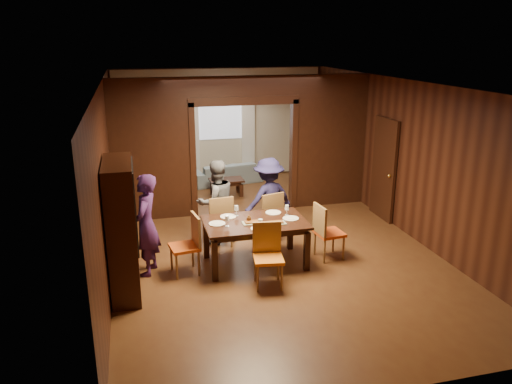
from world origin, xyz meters
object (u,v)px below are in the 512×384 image
object	(u,v)px
coffee_table	(227,187)
hutch	(122,229)
chair_far_r	(267,216)
person_purple	(146,225)
dining_table	(255,243)
person_grey	(216,202)
chair_near	(268,257)
chair_far_l	(219,220)
chair_left	(184,245)
person_navy	(269,199)
chair_right	(330,231)
sofa	(227,173)

from	to	relation	value
coffee_table	hutch	xyz separation A→B (m)	(-2.36, -4.27, 0.80)
coffee_table	chair_far_r	world-z (taller)	chair_far_r
person_purple	dining_table	size ratio (longest dim) A/B	0.99
dining_table	person_grey	bearing A→B (deg)	113.06
chair_near	coffee_table	bearing A→B (deg)	95.15
chair_far_l	chair_far_r	bearing A→B (deg)	174.35
dining_table	chair_far_r	world-z (taller)	chair_far_r
chair_left	hutch	size ratio (longest dim) A/B	0.48
chair_left	chair_near	bearing A→B (deg)	49.52
person_navy	chair_right	xyz separation A→B (m)	(0.78, -1.10, -0.29)
coffee_table	hutch	size ratio (longest dim) A/B	0.40
chair_right	chair_near	size ratio (longest dim) A/B	1.00
chair_near	dining_table	bearing A→B (deg)	98.62
dining_table	hutch	distance (m)	2.23
chair_far_l	chair_near	distance (m)	1.79
sofa	dining_table	xyz separation A→B (m)	(-0.47, -4.91, 0.12)
person_navy	chair_left	xyz separation A→B (m)	(-1.69, -1.08, -0.29)
person_grey	chair_near	world-z (taller)	person_grey
chair_left	chair_near	size ratio (longest dim) A/B	1.00
person_navy	sofa	xyz separation A→B (m)	(-0.05, 3.88, -0.51)
person_navy	dining_table	distance (m)	1.22
chair_far_r	chair_near	world-z (taller)	same
sofa	chair_left	xyz separation A→B (m)	(-1.65, -4.97, 0.22)
chair_right	chair_far_r	size ratio (longest dim) A/B	1.00
person_purple	hutch	size ratio (longest dim) A/B	0.82
dining_table	chair_near	bearing A→B (deg)	-89.64
chair_far_l	hutch	xyz separation A→B (m)	(-1.65, -1.37, 0.52)
person_navy	chair_near	xyz separation A→B (m)	(-0.51, -1.83, -0.29)
person_purple	coffee_table	world-z (taller)	person_purple
chair_far_r	chair_far_l	bearing A→B (deg)	-15.68
dining_table	coffee_table	size ratio (longest dim) A/B	2.09
chair_far_l	person_grey	bearing A→B (deg)	-89.69
chair_left	chair_right	bearing A→B (deg)	81.29
person_purple	chair_left	distance (m)	0.68
person_grey	chair_right	size ratio (longest dim) A/B	1.61
person_grey	chair_near	bearing A→B (deg)	87.59
person_grey	coffee_table	world-z (taller)	person_grey
person_navy	chair_far_r	xyz separation A→B (m)	(-0.05, -0.11, -0.29)
hutch	sofa	bearing A→B (deg)	64.35
person_purple	chair_left	world-z (taller)	person_purple
chair_far_l	chair_far_r	size ratio (longest dim) A/B	1.00
dining_table	chair_near	distance (m)	0.81
person_navy	chair_right	size ratio (longest dim) A/B	1.60
person_purple	chair_near	world-z (taller)	person_purple
dining_table	coffee_table	xyz separation A→B (m)	(0.26, 3.83, -0.18)
person_navy	hutch	distance (m)	3.01
person_purple	person_navy	world-z (taller)	person_purple
chair_far_l	person_purple	bearing A→B (deg)	27.28
person_grey	coffee_table	size ratio (longest dim) A/B	1.95
chair_left	chair_far_r	world-z (taller)	same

